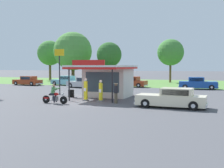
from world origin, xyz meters
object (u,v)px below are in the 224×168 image
Objects in this scene: featured_classic_sedan at (172,99)px; parked_car_back_row_right at (66,81)px; gas_pump_nearside at (86,90)px; parked_car_back_row_centre_left at (198,84)px; motorcycle_with_rider at (54,96)px; bystander_strolling_foreground at (116,93)px; gas_pump_offside at (101,92)px; parked_car_back_row_centre_right at (130,82)px; roadside_pole_sign at (59,64)px; parked_car_back_row_left at (28,81)px; parked_car_back_row_centre at (84,83)px; spare_tire_stack at (71,93)px.

parked_car_back_row_right reaches higher than featured_classic_sedan.
parked_car_back_row_centre_left is at bearing 61.93° from gas_pump_nearside.
motorcycle_with_rider is 0.45× the size of parked_car_back_row_right.
gas_pump_offside is at bearing 152.54° from bystander_strolling_foreground.
parked_car_back_row_centre_right is at bearing 92.80° from gas_pump_nearside.
featured_classic_sedan is 1.09× the size of roadside_pole_sign.
parked_car_back_row_centre_left is 1.03× the size of parked_car_back_row_left.
parked_car_back_row_centre_right is at bearing 1.02° from parked_car_back_row_right.
motorcycle_with_rider is 9.43m from featured_classic_sedan.
gas_pump_offside reaches higher than featured_classic_sedan.
gas_pump_offside reaches higher than parked_car_back_row_right.
parked_car_back_row_centre is 11.63m from spare_tire_stack.
parked_car_back_row_centre_left reaches higher than featured_classic_sedan.
featured_classic_sedan is 0.95× the size of parked_car_back_row_centre.
featured_classic_sedan is at bearing -22.64° from roadside_pole_sign.
gas_pump_nearside is 3.39m from spare_tire_stack.
motorcycle_with_rider reaches higher than parked_car_back_row_left.
featured_classic_sedan is 20.74m from parked_car_back_row_centre_right.
gas_pump_nearside is at bearing -118.07° from parked_car_back_row_centre_left.
gas_pump_nearside reaches higher than parked_car_back_row_centre_left.
parked_car_back_row_centre is at bearing -37.43° from parked_car_back_row_right.
bystander_strolling_foreground is (-4.67, 0.83, 0.22)m from featured_classic_sedan.
motorcycle_with_rider is at bearing -48.47° from parked_car_back_row_left.
parked_car_back_row_centre_left is (10.27, 19.01, 0.07)m from motorcycle_with_rider.
gas_pump_nearside reaches higher than motorcycle_with_rider.
gas_pump_nearside is 1.44m from gas_pump_offside.
featured_classic_sedan is (6.37, -1.71, -0.17)m from gas_pump_offside.
parked_car_back_row_left reaches higher than spare_tire_stack.
motorcycle_with_rider reaches higher than spare_tire_stack.
gas_pump_offside is 0.35× the size of parked_car_back_row_centre_right.
parked_car_back_row_right is at bearing 123.96° from gas_pump_nearside.
gas_pump_offside is 0.36× the size of parked_car_back_row_centre_left.
roadside_pole_sign reaches higher than parked_car_back_row_left.
roadside_pole_sign is at bearing 150.26° from gas_pump_offside.
spare_tire_stack is (14.71, -12.96, -0.31)m from parked_car_back_row_left.
bystander_strolling_foreground is 2.32× the size of spare_tire_stack.
gas_pump_nearside is at bearing 180.00° from gas_pump_offside.
parked_car_back_row_centre is 1.15× the size of roadside_pole_sign.
gas_pump_nearside is 22.94m from parked_car_back_row_left.
featured_classic_sedan is 7.33× the size of spare_tire_stack.
parked_car_back_row_centre_right is 1.04× the size of parked_car_back_row_left.
featured_classic_sedan reaches higher than parked_car_back_row_left.
parked_car_back_row_right is at bearing 178.21° from parked_car_back_row_centre_left.
spare_tire_stack is (-1.02, 4.81, -0.29)m from motorcycle_with_rider.
roadside_pole_sign is at bearing -63.42° from parked_car_back_row_right.
roadside_pole_sign reaches higher than parked_car_back_row_right.
roadside_pole_sign is (-3.85, -13.63, 2.62)m from parked_car_back_row_centre_right.
gas_pump_offside reaches higher than parked_car_back_row_centre.
parked_car_back_row_left is at bearing 131.53° from motorcycle_with_rider.
spare_tire_stack is (3.80, -10.99, -0.31)m from parked_car_back_row_centre.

